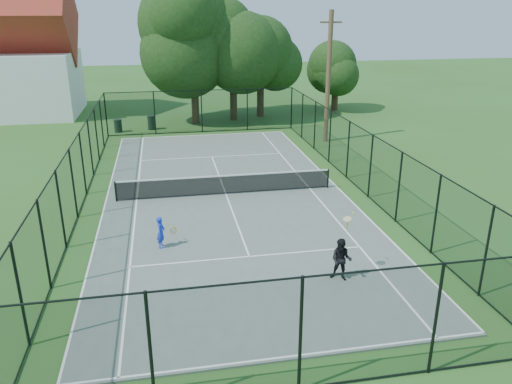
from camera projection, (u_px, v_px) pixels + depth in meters
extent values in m
plane|color=#2D501B|center=(226.00, 195.00, 23.51)|extent=(120.00, 120.00, 0.00)
cube|color=#536259|center=(226.00, 195.00, 23.50)|extent=(11.00, 24.00, 0.06)
cylinder|color=black|center=(116.00, 192.00, 22.46)|extent=(0.08, 0.08, 0.95)
cylinder|color=black|center=(328.00, 178.00, 24.19)|extent=(0.08, 0.08, 0.95)
cube|color=black|center=(226.00, 185.00, 23.32)|extent=(10.00, 0.03, 0.88)
cube|color=white|center=(226.00, 176.00, 23.17)|extent=(10.00, 0.05, 0.06)
cylinder|color=#332114|center=(195.00, 97.00, 37.59)|extent=(0.56, 0.56, 4.08)
sphere|color=black|center=(193.00, 43.00, 36.24)|extent=(7.36, 7.36, 7.36)
cylinder|color=#332114|center=(233.00, 96.00, 38.87)|extent=(0.56, 0.56, 3.80)
sphere|color=black|center=(233.00, 48.00, 37.62)|extent=(6.81, 6.81, 6.81)
cylinder|color=#332114|center=(260.00, 95.00, 40.28)|extent=(0.56, 0.56, 3.41)
sphere|color=black|center=(261.00, 56.00, 39.22)|extent=(5.41, 5.41, 5.41)
cylinder|color=#332114|center=(335.00, 96.00, 42.82)|extent=(0.56, 0.56, 2.39)
sphere|color=black|center=(336.00, 70.00, 42.05)|extent=(4.18, 4.18, 4.18)
cylinder|color=black|center=(118.00, 126.00, 35.39)|extent=(0.54, 0.54, 0.87)
cylinder|color=black|center=(117.00, 120.00, 35.23)|extent=(0.58, 0.58, 0.05)
cylinder|color=black|center=(151.00, 123.00, 36.14)|extent=(0.54, 0.54, 0.97)
cylinder|color=black|center=(151.00, 116.00, 35.96)|extent=(0.58, 0.58, 0.05)
cylinder|color=#4C3823|center=(328.00, 78.00, 31.74)|extent=(0.30, 0.30, 8.23)
cube|color=#4C3823|center=(331.00, 22.00, 30.57)|extent=(1.40, 0.10, 0.10)
imported|color=#1934D5|center=(161.00, 232.00, 18.10)|extent=(0.39, 0.50, 1.19)
torus|color=gold|center=(173.00, 231.00, 18.33)|extent=(0.27, 0.18, 0.29)
cylinder|color=silver|center=(173.00, 231.00, 18.33)|extent=(0.23, 0.15, 0.25)
imported|color=black|center=(341.00, 260.00, 15.88)|extent=(0.86, 0.81, 1.41)
torus|color=gold|center=(347.00, 219.00, 15.82)|extent=(0.30, 0.28, 0.14)
cylinder|color=silver|center=(347.00, 219.00, 15.82)|extent=(0.26, 0.24, 0.11)
sphere|color=#CCE526|center=(353.00, 213.00, 16.08)|extent=(0.07, 0.07, 0.07)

